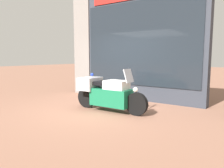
% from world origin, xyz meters
% --- Properties ---
extents(ground_plane, '(60.00, 60.00, 0.00)m').
position_xyz_m(ground_plane, '(0.00, 0.00, 0.00)').
color(ground_plane, '#8E604C').
extents(shop_building, '(5.37, 0.55, 3.91)m').
position_xyz_m(shop_building, '(-0.37, 2.00, 1.96)').
color(shop_building, '#333842').
rests_on(shop_building, ground).
extents(window_display, '(4.10, 0.30, 1.87)m').
position_xyz_m(window_display, '(0.33, 2.03, 0.45)').
color(window_display, slate).
rests_on(window_display, ground).
extents(paramedic_motorcycle, '(2.33, 0.69, 1.23)m').
position_xyz_m(paramedic_motorcycle, '(0.32, -0.03, 0.54)').
color(paramedic_motorcycle, black).
rests_on(paramedic_motorcycle, ground).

